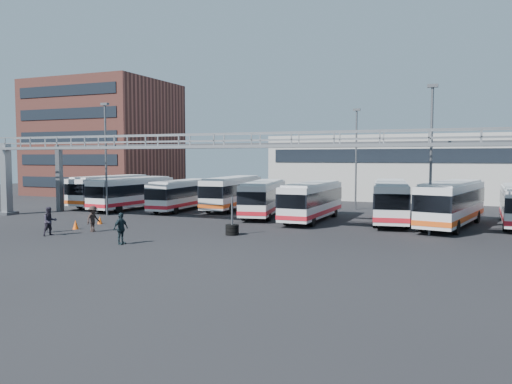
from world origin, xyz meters
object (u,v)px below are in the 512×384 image
at_px(bus_3, 232,192).
at_px(bus_7, 452,202).
at_px(cone_left, 76,225).
at_px(tire_stack, 232,229).
at_px(light_pole_back, 356,153).
at_px(bus_5, 312,200).
at_px(pedestrian_b, 50,221).
at_px(pedestrian_c, 93,219).
at_px(pedestrian_d, 121,228).
at_px(bus_2, 181,194).
at_px(light_pole_mid, 431,151).
at_px(pedestrian_a, 49,221).
at_px(cone_right, 100,220).
at_px(light_pole_left, 106,153).
at_px(bus_4, 264,197).
at_px(bus_6, 391,200).
at_px(bus_0, 111,189).
at_px(bus_1, 133,192).

xyz_separation_m(bus_3, bus_7, (20.74, -5.07, 0.08)).
height_order(cone_left, tire_stack, tire_stack).
xyz_separation_m(light_pole_back, bus_3, (-11.43, -5.24, -3.88)).
relative_size(bus_3, bus_5, 1.05).
relative_size(pedestrian_b, pedestrian_c, 1.06).
bearing_deg(pedestrian_d, bus_2, 27.12).
height_order(bus_7, cone_left, bus_7).
relative_size(light_pole_back, bus_7, 0.87).
relative_size(light_pole_mid, bus_7, 0.87).
bearing_deg(tire_stack, pedestrian_a, -163.06).
distance_m(pedestrian_a, pedestrian_c, 3.10).
xyz_separation_m(pedestrian_d, tire_stack, (4.73, 5.91, -0.53)).
height_order(bus_5, pedestrian_c, bus_5).
xyz_separation_m(bus_2, pedestrian_a, (-1.22, -16.13, -0.90)).
relative_size(pedestrian_a, cone_right, 2.46).
bearing_deg(bus_5, cone_right, -150.24).
bearing_deg(bus_5, bus_3, 152.26).
xyz_separation_m(light_pole_left, pedestrian_c, (5.69, -8.52, -4.80)).
height_order(light_pole_mid, bus_4, light_pole_mid).
relative_size(bus_6, pedestrian_a, 7.35).
distance_m(light_pole_back, bus_4, 11.90).
relative_size(pedestrian_d, cone_right, 3.09).
relative_size(pedestrian_c, cone_left, 2.70).
bearing_deg(bus_4, pedestrian_d, -109.73).
relative_size(light_pole_left, bus_3, 0.92).
bearing_deg(bus_0, bus_7, -3.66).
distance_m(bus_5, cone_left, 18.73).
height_order(pedestrian_a, pedestrian_d, pedestrian_d).
distance_m(bus_5, pedestrian_c, 17.43).
xyz_separation_m(pedestrian_c, cone_right, (-2.38, 3.56, -0.61)).
bearing_deg(bus_7, cone_left, -143.76).
xyz_separation_m(light_pole_mid, pedestrian_a, (-25.06, -8.92, -4.95)).
bearing_deg(cone_left, cone_right, 95.88).
relative_size(bus_5, cone_right, 16.80).
bearing_deg(cone_right, cone_left, -84.12).
bearing_deg(light_pole_mid, bus_0, 166.00).
distance_m(pedestrian_a, cone_left, 2.07).
xyz_separation_m(light_pole_mid, tire_stack, (-12.49, -5.10, -5.29)).
height_order(light_pole_mid, bus_0, light_pole_mid).
height_order(bus_0, bus_1, bus_0).
bearing_deg(bus_4, pedestrian_a, -136.10).
bearing_deg(light_pole_left, bus_0, 126.46).
height_order(bus_7, pedestrian_c, bus_7).
bearing_deg(pedestrian_a, cone_left, -33.09).
relative_size(bus_0, bus_1, 1.01).
distance_m(bus_5, bus_6, 6.37).
bearing_deg(light_pole_back, bus_7, -47.93).
distance_m(light_pole_mid, bus_2, 25.23).
height_order(bus_1, tire_stack, bus_1).
distance_m(bus_2, bus_5, 14.58).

